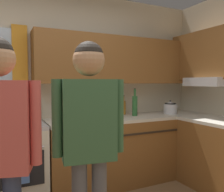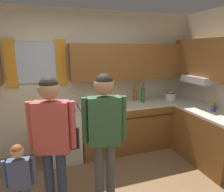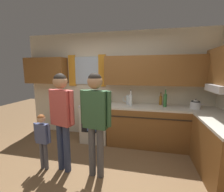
% 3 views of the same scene
% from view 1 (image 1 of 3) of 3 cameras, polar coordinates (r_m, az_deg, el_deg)
% --- Properties ---
extents(back_wall_unit, '(4.60, 0.42, 2.60)m').
position_cam_1_polar(back_wall_unit, '(3.16, -14.87, 4.58)').
color(back_wall_unit, beige).
rests_on(back_wall_unit, ground).
extents(kitchen_counter_run, '(2.34, 1.82, 0.90)m').
position_cam_1_polar(kitchen_counter_run, '(3.31, 11.90, -12.94)').
color(kitchen_counter_run, brown).
rests_on(kitchen_counter_run, ground).
extents(stove_oven, '(0.63, 0.67, 1.10)m').
position_cam_1_polar(stove_oven, '(2.97, -22.18, -14.65)').
color(stove_oven, beige).
rests_on(stove_oven, ground).
extents(bottle_tall_clear, '(0.07, 0.07, 0.37)m').
position_cam_1_polar(bottle_tall_clear, '(2.95, -6.00, -3.14)').
color(bottle_tall_clear, silver).
rests_on(bottle_tall_clear, kitchen_counter_run).
extents(bottle_wine_green, '(0.08, 0.08, 0.39)m').
position_cam_1_polar(bottle_wine_green, '(3.34, 5.56, -2.21)').
color(bottle_wine_green, '#2D6633').
rests_on(bottle_wine_green, kitchen_counter_run).
extents(bottle_oil_amber, '(0.06, 0.06, 0.29)m').
position_cam_1_polar(bottle_oil_amber, '(3.48, 2.83, -2.70)').
color(bottle_oil_amber, '#B27223').
rests_on(bottle_oil_amber, kitchen_counter_run).
extents(stovetop_kettle, '(0.27, 0.20, 0.21)m').
position_cam_1_polar(stovetop_kettle, '(3.65, 13.99, -2.72)').
color(stovetop_kettle, silver).
rests_on(stovetop_kettle, kitchen_counter_run).
extents(water_pitcher, '(0.19, 0.11, 0.22)m').
position_cam_1_polar(water_pitcher, '(3.08, -8.21, -3.44)').
color(water_pitcher, silver).
rests_on(water_pitcher, kitchen_counter_run).
extents(adult_in_plaid, '(0.51, 0.22, 1.66)m').
position_cam_1_polar(adult_in_plaid, '(1.68, -5.57, -7.92)').
color(adult_in_plaid, '#4C4C51').
rests_on(adult_in_plaid, ground).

